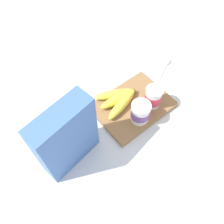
# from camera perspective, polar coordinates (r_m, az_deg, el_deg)

# --- Properties ---
(ground_plane) EXTENTS (2.40, 2.40, 0.00)m
(ground_plane) POSITION_cam_1_polar(r_m,az_deg,el_deg) (0.97, 4.97, 1.17)
(ground_plane) COLOR silver
(cutting_board) EXTENTS (0.30, 0.22, 0.02)m
(cutting_board) POSITION_cam_1_polar(r_m,az_deg,el_deg) (0.96, 5.01, 1.47)
(cutting_board) COLOR olive
(cutting_board) RESTS_ON ground_plane
(cereal_box) EXTENTS (0.21, 0.10, 0.28)m
(cereal_box) POSITION_cam_1_polar(r_m,az_deg,el_deg) (0.75, -10.97, -6.22)
(cereal_box) COLOR #4770B7
(cereal_box) RESTS_ON ground_plane
(yogurt_cup_front) EXTENTS (0.07, 0.07, 0.09)m
(yogurt_cup_front) POSITION_cam_1_polar(r_m,az_deg,el_deg) (0.93, 9.90, 3.57)
(yogurt_cup_front) COLOR white
(yogurt_cup_front) RESTS_ON cutting_board
(yogurt_cup_back) EXTENTS (0.07, 0.07, 0.09)m
(yogurt_cup_back) POSITION_cam_1_polar(r_m,az_deg,el_deg) (0.88, 6.86, -0.08)
(yogurt_cup_back) COLOR white
(yogurt_cup_back) RESTS_ON cutting_board
(banana_bunch) EXTENTS (0.18, 0.15, 0.04)m
(banana_bunch) POSITION_cam_1_polar(r_m,az_deg,el_deg) (0.94, 1.51, 3.11)
(banana_bunch) COLOR yellow
(banana_bunch) RESTS_ON cutting_board
(spoon) EXTENTS (0.13, 0.07, 0.01)m
(spoon) POSITION_cam_1_polar(r_m,az_deg,el_deg) (1.13, 12.94, 10.94)
(spoon) COLOR silver
(spoon) RESTS_ON ground_plane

